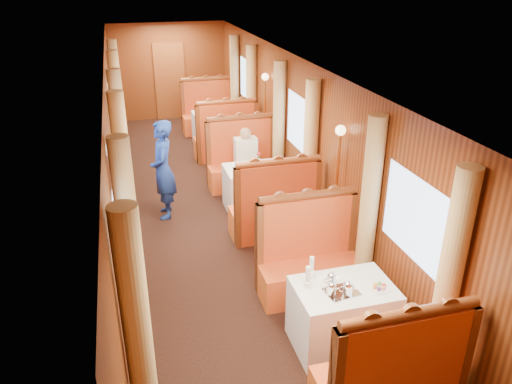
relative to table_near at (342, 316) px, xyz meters
name	(u,v)px	position (x,y,z in m)	size (l,w,h in m)	color
floor	(214,213)	(-0.75, 3.50, -0.38)	(3.00, 12.00, 0.01)	black
ceiling	(208,63)	(-0.75, 3.50, 2.12)	(3.00, 12.00, 0.01)	silver
wall_far	(169,72)	(-0.75, 9.50, 0.88)	(3.00, 2.50, 0.01)	brown
wall_left	(114,152)	(-2.25, 3.50, 0.88)	(12.00, 2.50, 0.01)	brown
wall_right	(300,135)	(0.75, 3.50, 0.88)	(12.00, 2.50, 0.01)	brown
doorway_far	(170,81)	(-0.75, 9.47, 0.62)	(0.80, 0.04, 2.00)	brown
table_near	(342,316)	(0.00, 0.00, 0.00)	(1.05, 0.72, 0.75)	white
banquette_near_fwd	(389,381)	(0.00, -1.01, 0.05)	(1.30, 0.55, 1.34)	red
banquette_near_aft	(309,263)	(0.00, 1.01, 0.05)	(1.30, 0.55, 1.34)	red
table_mid	(257,188)	(0.00, 3.50, 0.00)	(1.05, 0.72, 0.75)	white
banquette_mid_fwd	(274,212)	(0.00, 2.49, 0.05)	(1.30, 0.55, 1.34)	red
banquette_mid_aft	(242,164)	(0.00, 4.51, 0.05)	(1.30, 0.55, 1.34)	red
table_far	(217,129)	(0.00, 7.00, 0.00)	(1.05, 0.72, 0.75)	white
banquette_far_fwd	(226,140)	(0.00, 5.99, 0.05)	(1.30, 0.55, 1.34)	red
banquette_far_aft	(209,115)	(0.00, 8.01, 0.05)	(1.30, 0.55, 1.34)	red
tea_tray	(342,292)	(-0.07, -0.09, 0.38)	(0.34, 0.26, 0.01)	silver
teapot_left	(332,290)	(-0.20, -0.10, 0.44)	(0.15, 0.11, 0.12)	silver
teapot_right	(347,290)	(-0.04, -0.15, 0.44)	(0.17, 0.12, 0.13)	silver
teapot_back	(331,281)	(-0.13, 0.06, 0.44)	(0.15, 0.11, 0.12)	silver
fruit_plate	(379,287)	(0.33, -0.13, 0.39)	(0.21, 0.21, 0.05)	white
cup_inboard	(307,280)	(-0.39, 0.08, 0.48)	(0.08, 0.08, 0.26)	white
cup_outboard	(311,270)	(-0.28, 0.25, 0.48)	(0.08, 0.08, 0.26)	white
rose_vase_mid	(258,157)	(0.04, 3.54, 0.55)	(0.06, 0.06, 0.36)	silver
rose_vase_far	(217,105)	(0.02, 6.97, 0.55)	(0.06, 0.06, 0.36)	silver
window_left_near	(118,261)	(-2.24, 0.00, 1.07)	(1.20, 0.90, 0.01)	#8DADD7
curtain_left_near_a	(139,341)	(-2.13, -0.78, 0.80)	(0.22, 0.22, 2.35)	tan
curtain_left_near_b	(130,243)	(-2.13, 0.78, 0.80)	(0.22, 0.22, 2.35)	tan
window_right_near	(415,219)	(0.74, 0.00, 1.07)	(1.20, 0.90, 0.01)	#8DADD7
curtain_right_near_a	(448,286)	(0.63, -0.78, 0.80)	(0.22, 0.22, 2.35)	tan
curtain_right_near_b	(369,211)	(0.63, 0.78, 0.80)	(0.22, 0.22, 2.35)	tan
window_left_mid	(113,139)	(-2.24, 3.50, 1.07)	(1.20, 0.90, 0.01)	#8DADD7
curtain_left_mid_a	(124,174)	(-2.13, 2.72, 0.80)	(0.22, 0.22, 2.35)	tan
curtain_left_mid_b	(121,140)	(-2.13, 4.28, 0.80)	(0.22, 0.22, 2.35)	tan
window_right_mid	(300,124)	(0.74, 3.50, 1.07)	(1.20, 0.90, 0.01)	#8DADD7
curtain_right_mid_a	(310,156)	(0.63, 2.72, 0.80)	(0.22, 0.22, 2.35)	tan
curtain_right_mid_b	(279,127)	(0.63, 4.28, 0.80)	(0.22, 0.22, 2.35)	tan
window_left_far	(111,88)	(-2.24, 7.00, 1.07)	(1.20, 0.90, 0.01)	#8DADD7
curtain_left_far_a	(119,110)	(-2.13, 6.22, 0.80)	(0.22, 0.22, 2.35)	tan
curtain_left_far_b	(117,92)	(-2.13, 7.78, 0.80)	(0.22, 0.22, 2.35)	tan
window_right_far	(247,80)	(0.74, 7.00, 1.07)	(1.20, 0.90, 0.01)	#8DADD7
curtain_right_far_a	(251,101)	(0.63, 6.22, 0.80)	(0.22, 0.22, 2.35)	tan
curtain_right_far_b	(235,85)	(0.63, 7.78, 0.80)	(0.22, 0.22, 2.35)	tan
sconce_left_fore	(123,188)	(-2.15, 1.75, 1.01)	(0.14, 0.14, 1.95)	#BF8C3F
sconce_right_fore	(338,166)	(0.65, 1.75, 1.01)	(0.14, 0.14, 1.95)	#BF8C3F
sconce_left_aft	(117,112)	(-2.15, 5.25, 1.01)	(0.14, 0.14, 1.95)	#BF8C3F
sconce_right_aft	(265,102)	(0.65, 5.25, 1.01)	(0.14, 0.14, 1.95)	#BF8C3F
steward	(163,170)	(-1.53, 3.64, 0.44)	(0.60, 0.39, 1.64)	navy
passenger	(246,154)	(0.00, 4.23, 0.37)	(0.40, 0.44, 0.76)	beige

